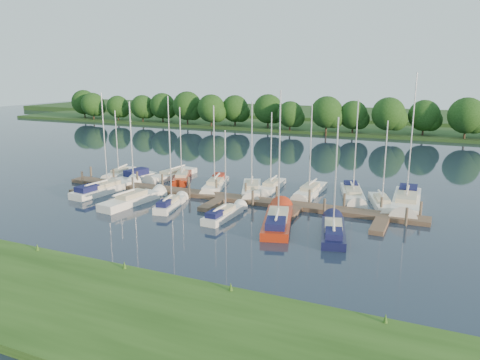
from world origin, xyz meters
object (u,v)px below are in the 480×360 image
at_px(motorboat, 135,178).
at_px(sailboat_s_2, 170,205).
at_px(dock, 223,199).
at_px(sailboat_n_0, 120,174).
at_px(sailboat_n_5, 252,190).

xyz_separation_m(motorboat, sailboat_s_2, (10.13, -8.05, -0.03)).
distance_m(dock, sailboat_s_2, 5.63).
xyz_separation_m(dock, sailboat_n_0, (-16.93, 4.83, 0.07)).
bearing_deg(sailboat_n_5, sailboat_s_2, 37.96).
height_order(sailboat_n_0, sailboat_s_2, sailboat_n_0).
bearing_deg(dock, sailboat_s_2, -129.31).
height_order(motorboat, sailboat_n_5, sailboat_n_5).
relative_size(sailboat_n_0, sailboat_n_5, 0.84).
bearing_deg(motorboat, sailboat_s_2, 154.51).
xyz_separation_m(dock, sailboat_n_5, (1.51, 4.14, 0.08)).
relative_size(sailboat_n_5, sailboat_s_2, 1.31).
bearing_deg(dock, motorboat, 164.91).
distance_m(dock, sailboat_n_5, 4.41).
height_order(dock, sailboat_n_0, sailboat_n_0).
bearing_deg(sailboat_s_2, sailboat_n_0, 134.95).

